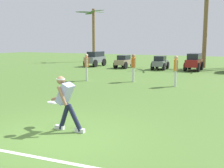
# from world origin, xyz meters

# --- Properties ---
(ground_plane) EXTENTS (80.00, 80.00, 0.00)m
(ground_plane) POSITION_xyz_m (0.00, 0.00, 0.00)
(ground_plane) COLOR #4D732F
(field_line_paint) EXTENTS (18.19, 1.57, 0.01)m
(field_line_paint) POSITION_xyz_m (0.00, -1.23, 0.00)
(field_line_paint) COLOR white
(field_line_paint) RESTS_ON ground_plane
(frisbee_thrower) EXTENTS (1.12, 0.46, 1.40)m
(frisbee_thrower) POSITION_xyz_m (-0.15, 0.48, 0.79)
(frisbee_thrower) COLOR #191E38
(frisbee_thrower) RESTS_ON ground_plane
(frisbee_in_flight) EXTENTS (0.33, 0.33, 0.05)m
(frisbee_in_flight) POSITION_xyz_m (-0.74, 0.66, 0.63)
(frisbee_in_flight) COLOR white
(teammate_near_sideline) EXTENTS (0.28, 0.49, 1.56)m
(teammate_near_sideline) POSITION_xyz_m (0.55, 8.80, 0.94)
(teammate_near_sideline) COLOR silver
(teammate_near_sideline) RESTS_ON ground_plane
(teammate_midfield) EXTENTS (0.34, 0.46, 1.56)m
(teammate_midfield) POSITION_xyz_m (-2.00, 9.37, 0.94)
(teammate_midfield) COLOR silver
(teammate_midfield) RESTS_ON ground_plane
(teammate_deep) EXTENTS (0.36, 0.44, 1.56)m
(teammate_deep) POSITION_xyz_m (-4.58, 8.54, 0.94)
(teammate_deep) COLOR silver
(teammate_deep) RESTS_ON ground_plane
(parked_car_slot_a) EXTENTS (1.16, 2.41, 1.34)m
(parked_car_slot_a) POSITION_xyz_m (-9.03, 17.13, 0.72)
(parked_car_slot_a) COLOR slate
(parked_car_slot_a) RESTS_ON ground_plane
(parked_car_slot_b) EXTENTS (1.08, 2.20, 1.10)m
(parked_car_slot_b) POSITION_xyz_m (-5.93, 16.76, 0.56)
(parked_car_slot_b) COLOR #998466
(parked_car_slot_b) RESTS_ON ground_plane
(parked_car_slot_c) EXTENTS (1.24, 2.26, 1.10)m
(parked_car_slot_c) POSITION_xyz_m (-2.78, 16.94, 0.56)
(parked_car_slot_c) COLOR slate
(parked_car_slot_c) RESTS_ON ground_plane
(parked_car_slot_d) EXTENTS (1.17, 2.41, 1.34)m
(parked_car_slot_d) POSITION_xyz_m (-0.15, 17.27, 0.72)
(parked_car_slot_d) COLOR maroon
(parked_car_slot_d) RESTS_ON ground_plane
(palm_tree_far_left) EXTENTS (3.07, 3.01, 5.83)m
(palm_tree_far_left) POSITION_xyz_m (-12.26, 22.27, 3.47)
(palm_tree_far_left) COLOR brown
(palm_tree_far_left) RESTS_ON ground_plane
(palm_tree_left_of_centre) EXTENTS (3.23, 3.01, 6.40)m
(palm_tree_left_of_centre) POSITION_xyz_m (0.16, 20.04, 3.68)
(palm_tree_left_of_centre) COLOR brown
(palm_tree_left_of_centre) RESTS_ON ground_plane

